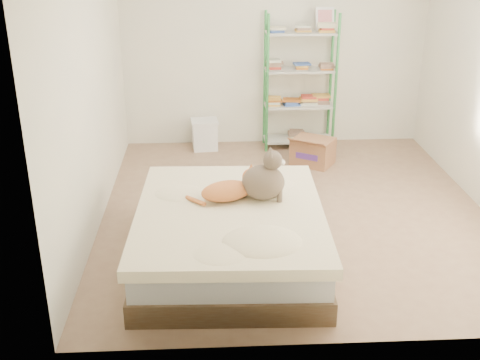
{
  "coord_description": "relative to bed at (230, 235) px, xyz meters",
  "views": [
    {
      "loc": [
        -0.84,
        -5.41,
        2.64
      ],
      "look_at": [
        -0.58,
        -0.66,
        0.62
      ],
      "focal_mm": 45.0,
      "sensor_mm": 36.0,
      "label": 1
    }
  ],
  "objects": [
    {
      "name": "grey_cat",
      "position": [
        0.29,
        0.19,
        0.46
      ],
      "size": [
        0.42,
        0.36,
        0.44
      ],
      "primitive_type": null,
      "rotation": [
        0.0,
        0.0,
        1.46
      ],
      "color": "#6B5D4B",
      "rests_on": "bed"
    },
    {
      "name": "white_bin",
      "position": [
        -0.21,
        2.81,
        -0.05
      ],
      "size": [
        0.36,
        0.32,
        0.38
      ],
      "rotation": [
        0.0,
        0.0,
        0.1
      ],
      "color": "white",
      "rests_on": "ground"
    },
    {
      "name": "orange_cat",
      "position": [
        -0.02,
        0.18,
        0.35
      ],
      "size": [
        0.59,
        0.43,
        0.21
      ],
      "primitive_type": null,
      "rotation": [
        0.0,
        0.0,
        0.31
      ],
      "color": "orange",
      "rests_on": "bed"
    },
    {
      "name": "bed",
      "position": [
        0.0,
        0.0,
        0.0
      ],
      "size": [
        1.6,
        1.97,
        0.49
      ],
      "rotation": [
        0.0,
        0.0,
        -0.03
      ],
      "color": "#4C3320",
      "rests_on": "ground"
    },
    {
      "name": "cardboard_box",
      "position": [
        1.07,
        2.21,
        -0.08
      ],
      "size": [
        0.58,
        0.61,
        0.37
      ],
      "rotation": [
        0.0,
        0.0,
        -0.56
      ],
      "color": "#9B6F46",
      "rests_on": "ground"
    },
    {
      "name": "shelf_unit",
      "position": [
        0.99,
        2.84,
        0.63
      ],
      "size": [
        0.88,
        0.36,
        1.74
      ],
      "color": "#3A964E",
      "rests_on": "ground"
    },
    {
      "name": "room",
      "position": [
        0.68,
        0.96,
        1.06
      ],
      "size": [
        3.81,
        4.21,
        2.61
      ],
      "color": "#A18365",
      "rests_on": "ground"
    }
  ]
}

